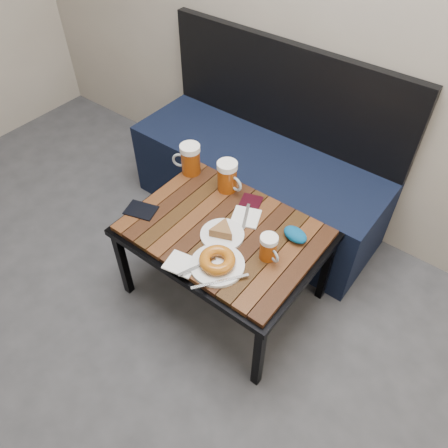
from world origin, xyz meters
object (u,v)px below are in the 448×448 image
Objects in this scene: plate_bagel at (217,262)px; passport_burgundy at (250,204)px; beer_mug_right at (269,248)px; plate_pie at (222,232)px; cafe_table at (224,235)px; bench at (259,176)px; passport_navy at (141,210)px; beer_mug_left at (190,159)px; knit_pouch at (295,235)px; beer_mug_centre at (228,177)px.

passport_burgundy is at bearing 105.53° from plate_bagel.
beer_mug_right is 0.62× the size of plate_pie.
plate_bagel reaches higher than cafe_table.
passport_navy is at bearing -102.00° from bench.
bench reaches higher than beer_mug_left.
beer_mug_right is 0.43× the size of plate_bagel.
cafe_table is 7.25× the size of beer_mug_right.
beer_mug_right is at bearing -53.62° from bench.
bench is at bearing 110.02° from plate_pie.
plate_bagel is 0.47m from passport_navy.
knit_pouch is (0.17, 0.31, -0.00)m from plate_bagel.
beer_mug_right is 0.22m from plate_pie.
beer_mug_left is at bearing -112.42° from bench.
beer_mug_left is at bearing 173.84° from knit_pouch.
beer_mug_right is 0.32m from passport_burgundy.
knit_pouch is at bearing 96.30° from passport_navy.
bench is 7.51× the size of plate_pie.
beer_mug_right is at bearing 5.30° from plate_pie.
knit_pouch is at bearing 99.55° from beer_mug_right.
plate_pie is (-0.22, -0.02, -0.04)m from beer_mug_right.
passport_navy is at bearing -156.41° from knit_pouch.
bench is at bearing -139.40° from beer_mug_left.
knit_pouch reaches higher than passport_navy.
knit_pouch is (0.63, 0.28, 0.02)m from passport_navy.
cafe_table is 0.22m from plate_bagel.
plate_pie is 1.44× the size of passport_burgundy.
beer_mug_centre is at bearing 152.34° from passport_burgundy.
plate_pie is (0.16, -0.25, -0.06)m from beer_mug_centre.
beer_mug_left is 0.64m from beer_mug_right.
knit_pouch is at bearing 62.18° from plate_bagel.
plate_pie is at bearing -103.99° from passport_burgundy.
beer_mug_left reaches higher than passport_navy.
passport_navy is at bearing -164.99° from plate_pie.
plate_pie reaches higher than passport_navy.
beer_mug_centre is 0.47m from plate_bagel.
passport_navy reaches higher than cafe_table.
passport_navy is (0.00, -0.34, -0.07)m from beer_mug_left.
beer_mug_left reaches higher than beer_mug_centre.
beer_mug_centre reaches higher than beer_mug_right.
knit_pouch is (0.63, -0.07, -0.05)m from beer_mug_left.
cafe_table is 5.55× the size of beer_mug_centre.
plate_pie is 1.69× the size of knit_pouch.
knit_pouch is at bearing -3.45° from beer_mug_centre.
beer_mug_left is 0.22m from beer_mug_centre.
beer_mug_left reaches higher than beer_mug_right.
beer_mug_right is (0.60, -0.22, -0.02)m from beer_mug_left.
beer_mug_left is 0.58× the size of plate_bagel.
beer_mug_right is (0.24, -0.02, 0.10)m from cafe_table.
cafe_table is at bearing -70.50° from bench.
beer_mug_left is 1.15× the size of passport_navy.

